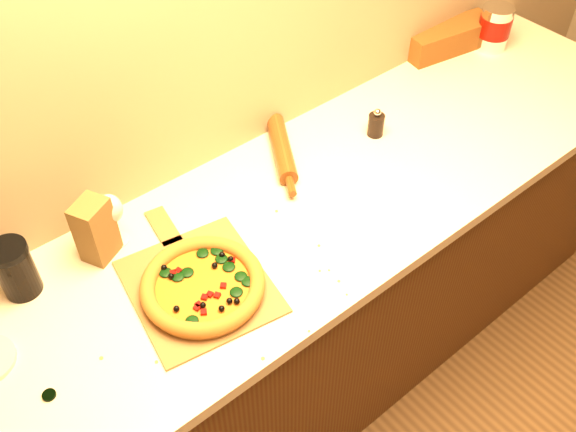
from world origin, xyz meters
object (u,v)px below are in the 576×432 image
object	(u,v)px
pizza	(203,285)
rolling_pin	(282,148)
coffee_canister	(495,27)
pepper_grinder	(376,124)
wine_glass	(110,210)
pizza_peel	(197,282)
dark_jar	(15,269)

from	to	relation	value
pizza	rolling_pin	distance (m)	0.56
pizza	coffee_canister	distance (m)	1.50
pizza	rolling_pin	bearing A→B (deg)	30.66
pepper_grinder	rolling_pin	xyz separation A→B (m)	(-0.29, 0.11, -0.01)
coffee_canister	wine_glass	world-z (taller)	wine_glass
pizza_peel	pepper_grinder	size ratio (longest dim) A/B	5.36
pizza_peel	rolling_pin	world-z (taller)	rolling_pin
dark_jar	wine_glass	bearing A→B (deg)	-0.60
pepper_grinder	dark_jar	world-z (taller)	dark_jar
pepper_grinder	rolling_pin	bearing A→B (deg)	159.84
rolling_pin	pizza	bearing A→B (deg)	-149.34
coffee_canister	pepper_grinder	bearing A→B (deg)	-172.00
coffee_canister	wine_glass	xyz separation A→B (m)	(-1.55, 0.01, 0.03)
pizza_peel	coffee_canister	bearing A→B (deg)	18.73
pizza_peel	rolling_pin	size ratio (longest dim) A/B	1.42
pizza_peel	pizza	bearing A→B (deg)	-84.50
wine_glass	dark_jar	distance (m)	0.26
pizza	coffee_canister	xyz separation A→B (m)	(1.47, 0.27, 0.05)
coffee_canister	pizza	bearing A→B (deg)	-169.41
pepper_grinder	rolling_pin	world-z (taller)	pepper_grinder
pizza_peel	dark_jar	bearing A→B (deg)	152.57
pizza	wine_glass	distance (m)	0.31
pepper_grinder	wine_glass	distance (m)	0.86
wine_glass	rolling_pin	bearing A→B (deg)	-0.56
pizza_peel	pepper_grinder	distance (m)	0.78
pizza	coffee_canister	world-z (taller)	coffee_canister
coffee_canister	dark_jar	size ratio (longest dim) A/B	1.03
pizza	wine_glass	bearing A→B (deg)	105.22
wine_glass	pizza	bearing A→B (deg)	-74.78
pizza_peel	rolling_pin	distance (m)	0.54
pizza_peel	dark_jar	world-z (taller)	dark_jar
pizza_peel	dark_jar	size ratio (longest dim) A/B	3.35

